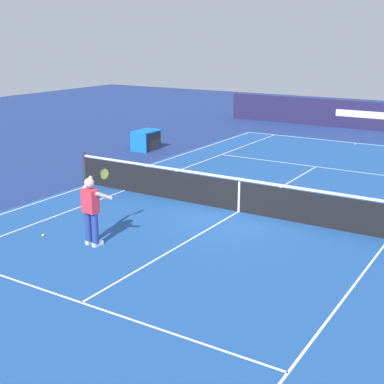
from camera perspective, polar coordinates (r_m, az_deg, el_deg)
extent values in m
plane|color=navy|center=(15.36, 4.95, -2.07)|extent=(60.00, 60.00, 0.00)
cube|color=#1E4C93|center=(15.36, 4.95, -2.07)|extent=(24.20, 11.40, 0.00)
cube|color=white|center=(26.22, 16.98, 4.95)|extent=(0.05, 11.00, 0.01)
cube|color=white|center=(18.40, -10.46, 0.81)|extent=(23.80, 0.05, 0.01)
cube|color=white|center=(17.52, -7.09, 0.18)|extent=(23.80, 0.05, 0.01)
cube|color=white|center=(10.49, -11.58, -11.35)|extent=(0.05, 8.22, 0.01)
cube|color=white|center=(21.06, 12.95, 2.62)|extent=(0.05, 8.22, 0.01)
cube|color=white|center=(15.36, 4.95, -2.06)|extent=(12.80, 0.05, 0.01)
cube|color=white|center=(26.08, 16.89, 4.90)|extent=(0.30, 0.05, 0.01)
cylinder|color=#2D2D33|center=(18.46, -11.24, 2.55)|extent=(0.10, 0.10, 1.08)
cube|color=black|center=(15.23, 4.99, -0.49)|extent=(0.02, 11.60, 0.88)
cube|color=white|center=(15.09, 5.04, 1.36)|extent=(0.04, 11.60, 0.06)
cube|color=white|center=(15.23, 4.99, -0.49)|extent=(0.04, 0.06, 0.88)
cube|color=#231E47|center=(29.94, 19.17, 7.51)|extent=(0.24, 17.00, 1.47)
cube|color=white|center=(29.88, 18.51, 7.69)|extent=(0.01, 3.90, 0.36)
cylinder|color=navy|center=(12.89, -10.18, -3.79)|extent=(0.15, 0.15, 0.74)
cube|color=white|center=(13.06, -9.89, -5.39)|extent=(0.29, 0.14, 0.09)
cylinder|color=navy|center=(13.06, -10.88, -3.56)|extent=(0.15, 0.15, 0.74)
cube|color=white|center=(13.23, -10.59, -5.14)|extent=(0.29, 0.14, 0.09)
cube|color=#E03342|center=(12.77, -10.68, -0.93)|extent=(0.28, 0.40, 0.56)
sphere|color=beige|center=(12.65, -10.78, 0.96)|extent=(0.23, 0.23, 0.23)
cylinder|color=beige|center=(12.64, -9.28, -0.42)|extent=(0.41, 0.26, 0.26)
cylinder|color=beige|center=(12.99, -10.99, 0.87)|extent=(0.43, 0.18, 0.30)
cylinder|color=#232326|center=(13.21, -10.15, 1.66)|extent=(0.28, 0.07, 0.04)
torus|color=#232326|center=(13.39, -9.23, 1.90)|extent=(0.31, 0.06, 0.31)
cylinder|color=#C6D84C|center=(13.39, -9.23, 1.90)|extent=(0.27, 0.04, 0.27)
sphere|color=#CCE01E|center=(13.93, -15.43, -4.42)|extent=(0.07, 0.07, 0.07)
cube|color=#2D2D33|center=(23.63, -4.78, 5.41)|extent=(1.10, 0.70, 0.80)
cube|color=blue|center=(23.56, -4.81, 6.42)|extent=(1.24, 0.84, 0.06)
cube|color=blue|center=(23.16, -5.67, 5.22)|extent=(0.06, 0.84, 0.84)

